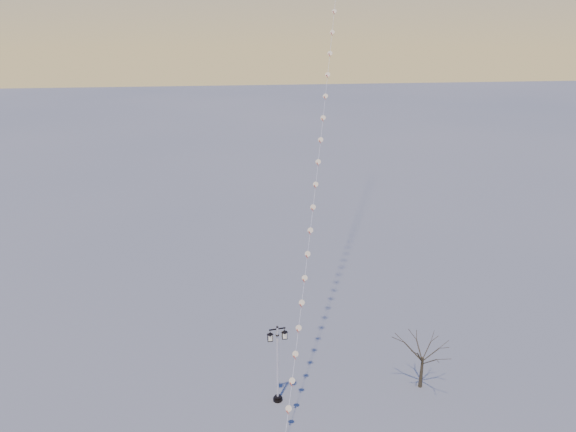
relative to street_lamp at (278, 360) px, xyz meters
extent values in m
plane|color=slate|center=(0.15, -2.04, -2.62)|extent=(300.00, 300.00, 0.00)
cylinder|color=black|center=(0.00, 0.00, -2.55)|extent=(0.53, 0.53, 0.15)
cylinder|color=black|center=(0.00, 0.00, -2.40)|extent=(0.38, 0.38, 0.13)
cylinder|color=silver|center=(0.00, 0.00, -0.13)|extent=(0.12, 0.12, 4.42)
cylinder|color=black|center=(0.00, 0.00, 1.56)|extent=(0.19, 0.19, 0.06)
cube|color=black|center=(0.00, 0.00, 1.94)|extent=(0.89, 0.21, 0.06)
sphere|color=black|center=(0.00, 0.00, 2.05)|extent=(0.13, 0.13, 0.13)
pyramid|color=black|center=(-0.39, -0.07, 1.80)|extent=(0.41, 0.41, 0.13)
cube|color=beige|center=(-0.39, -0.07, 1.50)|extent=(0.24, 0.24, 0.32)
cube|color=black|center=(-0.39, -0.07, 1.33)|extent=(0.28, 0.28, 0.04)
pyramid|color=black|center=(0.39, 0.07, 1.80)|extent=(0.41, 0.41, 0.13)
cube|color=beige|center=(0.39, 0.07, 1.50)|extent=(0.24, 0.24, 0.32)
cube|color=black|center=(0.39, 0.07, 1.33)|extent=(0.28, 0.28, 0.04)
cone|color=#352E1D|center=(8.25, 0.25, -1.63)|extent=(0.23, 0.23, 1.97)
cylinder|color=white|center=(0.06, -3.12, -1.99)|extent=(0.02, 0.02, 0.85)
camera|label=1|loc=(-2.35, -25.14, 17.46)|focal=34.40mm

